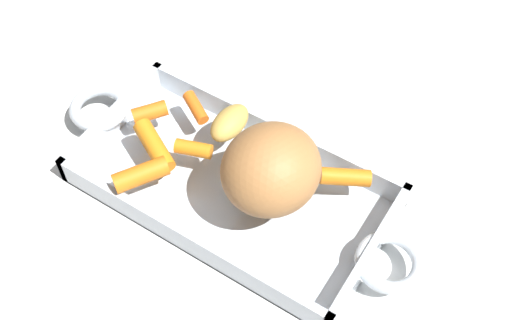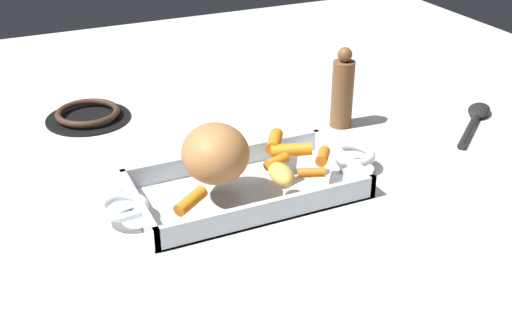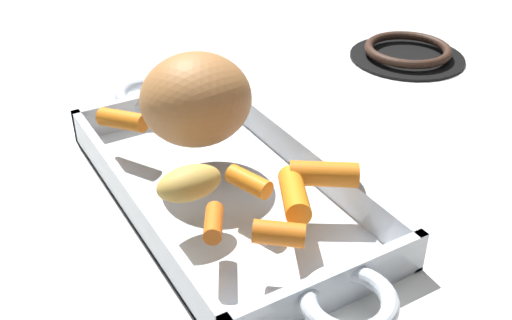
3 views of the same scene
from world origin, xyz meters
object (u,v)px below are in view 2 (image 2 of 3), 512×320
at_px(potato_whole, 281,174).
at_px(baby_carrot_southeast, 292,150).
at_px(baby_carrot_long, 312,172).
at_px(pepper_mill, 342,91).
at_px(stove_burner_rear, 88,115).
at_px(serving_spoon, 476,117).
at_px(pork_roast, 215,153).
at_px(baby_carrot_northwest, 191,201).
at_px(roasting_dish, 247,187).
at_px(baby_carrot_center_left, 276,162).
at_px(baby_carrot_center_right, 274,141).
at_px(baby_carrot_southwest, 323,156).

bearing_deg(potato_whole, baby_carrot_southeast, 52.57).
bearing_deg(baby_carrot_long, pepper_mill, 49.39).
height_order(potato_whole, stove_burner_rear, potato_whole).
relative_size(baby_carrot_long, serving_spoon, 0.23).
bearing_deg(pork_roast, potato_whole, -30.51).
bearing_deg(baby_carrot_northwest, potato_whole, 2.88).
bearing_deg(roasting_dish, potato_whole, -54.49).
bearing_deg(roasting_dish, baby_carrot_center_left, 0.08).
distance_m(roasting_dish, baby_carrot_center_right, 0.11).
relative_size(baby_carrot_long, baby_carrot_center_left, 1.01).
xyz_separation_m(roasting_dish, baby_carrot_center_left, (0.05, 0.00, 0.03)).
bearing_deg(baby_carrot_southeast, serving_spoon, 6.07).
relative_size(baby_carrot_long, potato_whole, 0.72).
bearing_deg(baby_carrot_long, baby_carrot_center_left, 123.35).
bearing_deg(baby_carrot_center_left, baby_carrot_southwest, -12.13).
height_order(pork_roast, baby_carrot_northwest, pork_roast).
height_order(baby_carrot_center_right, pepper_mill, pepper_mill).
relative_size(baby_carrot_long, baby_carrot_southwest, 1.04).
bearing_deg(baby_carrot_southeast, roasting_dish, -166.27).
height_order(pork_roast, pepper_mill, pepper_mill).
bearing_deg(potato_whole, pepper_mill, 41.99).
bearing_deg(baby_carrot_center_right, stove_burner_rear, 126.75).
bearing_deg(baby_carrot_long, baby_carrot_southeast, 86.92).
xyz_separation_m(roasting_dish, baby_carrot_southwest, (0.13, -0.02, 0.04)).
height_order(baby_carrot_southwest, baby_carrot_southeast, baby_carrot_southeast).
relative_size(serving_spoon, pepper_mill, 1.17).
bearing_deg(stove_burner_rear, baby_carrot_northwest, -82.82).
xyz_separation_m(baby_carrot_long, baby_carrot_northwest, (-0.20, -0.00, 0.00)).
height_order(potato_whole, serving_spoon, potato_whole).
xyz_separation_m(baby_carrot_southeast, pepper_mill, (0.18, 0.14, 0.02)).
distance_m(baby_carrot_center_right, pepper_mill, 0.22).
xyz_separation_m(roasting_dish, pork_roast, (-0.05, 0.00, 0.07)).
bearing_deg(stove_burner_rear, roasting_dish, -66.73).
relative_size(baby_carrot_center_left, stove_burner_rear, 0.26).
height_order(roasting_dish, baby_carrot_southeast, baby_carrot_southeast).
relative_size(baby_carrot_southeast, potato_whole, 1.13).
distance_m(stove_burner_rear, serving_spoon, 0.78).
distance_m(roasting_dish, pepper_mill, 0.33).
relative_size(pork_roast, baby_carrot_center_right, 1.80).
bearing_deg(baby_carrot_southeast, stove_burner_rear, 124.97).
bearing_deg(baby_carrot_southwest, baby_carrot_center_left, 167.87).
height_order(baby_carrot_long, serving_spoon, baby_carrot_long).
distance_m(baby_carrot_center_right, baby_carrot_southeast, 0.04).
distance_m(serving_spoon, pepper_mill, 0.28).
bearing_deg(baby_carrot_center_left, serving_spoon, 8.22).
xyz_separation_m(baby_carrot_center_right, stove_burner_rear, (-0.25, 0.34, -0.04)).
distance_m(baby_carrot_center_right, stove_burner_rear, 0.42).
height_order(baby_carrot_center_right, baby_carrot_southeast, baby_carrot_southeast).
bearing_deg(stove_burner_rear, pork_roast, -73.22).
xyz_separation_m(baby_carrot_center_left, baby_carrot_center_right, (0.03, 0.06, 0.00)).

